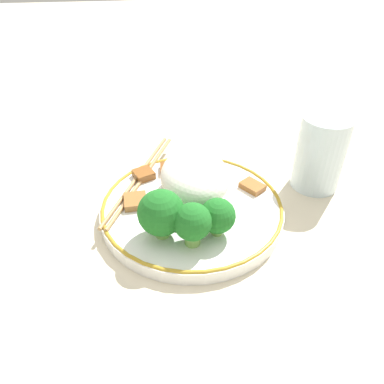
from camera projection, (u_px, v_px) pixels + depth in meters
ground_plane at (192, 214)px, 0.50m from camera, size 3.00×3.00×0.00m
plate at (192, 208)px, 0.49m from camera, size 0.24×0.24×0.02m
rice_mound at (195, 177)px, 0.49m from camera, size 0.11×0.09×0.06m
broccoli_back_left at (161, 213)px, 0.42m from camera, size 0.05×0.05×0.06m
broccoli_back_center at (192, 223)px, 0.41m from camera, size 0.04×0.04×0.05m
broccoli_back_right at (218, 216)px, 0.43m from camera, size 0.04×0.04×0.05m
meat_near_front at (252, 186)px, 0.51m from camera, size 0.04×0.04×0.01m
meat_near_left at (200, 171)px, 0.54m from camera, size 0.03×0.04×0.01m
meat_near_right at (144, 174)px, 0.53m from camera, size 0.03×0.03×0.01m
meat_near_back at (162, 202)px, 0.48m from camera, size 0.04×0.04×0.01m
meat_on_rice_edge at (170, 169)px, 0.55m from camera, size 0.03×0.03×0.01m
meat_mid_left at (218, 183)px, 0.51m from camera, size 0.03×0.03×0.01m
meat_mid_right at (135, 201)px, 0.48m from camera, size 0.03×0.03×0.01m
chopsticks at (140, 177)px, 0.53m from camera, size 0.22×0.10×0.01m
drinking_glass at (320, 153)px, 0.52m from camera, size 0.07×0.07×0.11m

